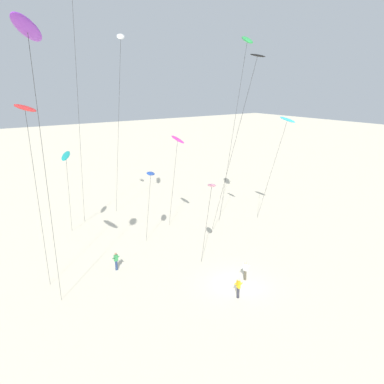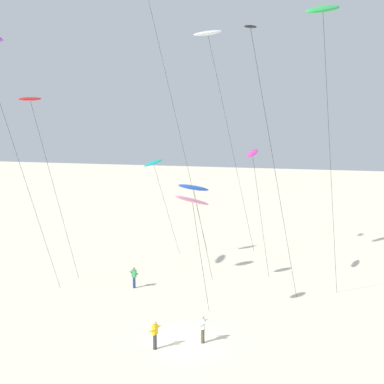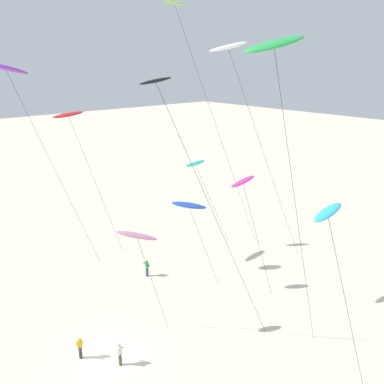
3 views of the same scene
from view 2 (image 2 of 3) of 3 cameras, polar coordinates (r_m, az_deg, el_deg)
ground_plane at (r=30.69m, az=-0.91°, el=-16.69°), size 260.00×260.00×0.00m
kite_blue at (r=38.09m, az=0.20°, el=0.46°), size 2.27×4.17×8.49m
kite_magenta at (r=38.45m, az=6.94°, el=4.26°), size 1.21×4.58×10.96m
kite_teal at (r=45.64m, az=-4.39°, el=3.21°), size 1.84×5.06×9.82m
kite_red at (r=39.02m, az=-17.94°, el=9.93°), size 1.68×5.75×14.93m
kite_black at (r=29.90m, az=6.96°, el=16.76°), size 2.33×8.95×18.39m
kite_white at (r=42.82m, az=1.89°, el=17.43°), size 3.33×10.51×20.79m
kite_green at (r=34.42m, az=14.73°, el=19.36°), size 2.58×6.65×20.61m
kite_pink at (r=31.33m, az=0.06°, el=-1.05°), size 2.00×3.41×8.53m
kite_flyer_nearest at (r=30.17m, az=1.23°, el=-15.28°), size 0.54×0.57×1.67m
kite_flyer_middle at (r=40.00m, az=-6.63°, el=-9.60°), size 0.54×0.51×1.67m
kite_flyer_furthest at (r=29.48m, az=-4.26°, el=-15.86°), size 0.61×0.63×1.67m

